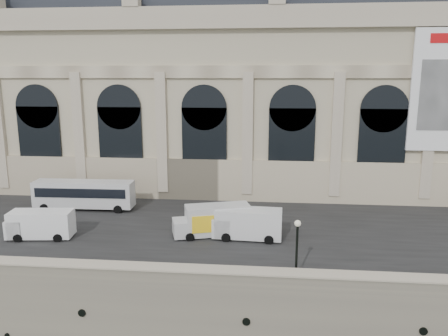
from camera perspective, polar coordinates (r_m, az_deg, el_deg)
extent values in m
cube|color=gray|center=(65.30, 2.62, -3.67)|extent=(160.00, 70.00, 6.00)
cube|color=#2D2D2D|center=(44.37, 1.22, -7.15)|extent=(160.00, 24.00, 0.06)
cube|color=gray|center=(31.83, -0.67, -14.12)|extent=(160.00, 1.20, 1.10)
cube|color=#BFB299|center=(31.57, -0.67, -13.14)|extent=(160.00, 1.40, 0.12)
cube|color=#C3B596|center=(59.64, -3.29, 8.51)|extent=(68.00, 18.00, 22.00)
cube|color=#BFB299|center=(51.92, -4.72, -1.51)|extent=(68.60, 0.40, 5.00)
cube|color=#BFB299|center=(50.75, -5.12, 18.98)|extent=(69.00, 0.80, 2.40)
cube|color=#BFB299|center=(50.51, -4.96, 12.41)|extent=(68.00, 0.30, 1.40)
cube|color=black|center=(57.14, -22.88, 2.91)|extent=(5.20, 0.25, 9.00)
cylinder|color=black|center=(56.69, -23.25, 7.40)|extent=(5.20, 0.25, 5.20)
cube|color=#BFB299|center=(54.68, -18.41, 4.46)|extent=(1.20, 0.50, 14.00)
cube|color=black|center=(53.13, -13.33, 2.91)|extent=(5.20, 0.25, 9.00)
cylinder|color=black|center=(52.64, -13.57, 7.75)|extent=(5.20, 0.25, 5.20)
cube|color=#BFB299|center=(51.45, -8.14, 4.51)|extent=(1.20, 0.50, 14.00)
cube|color=black|center=(50.79, -2.58, 2.82)|extent=(5.20, 0.25, 9.00)
cylinder|color=black|center=(50.28, -2.63, 7.89)|extent=(5.20, 0.25, 5.20)
cube|color=#BFB299|center=(50.05, 3.09, 4.41)|extent=(1.20, 0.50, 14.00)
cube|color=black|center=(50.37, 8.77, 2.61)|extent=(5.20, 0.25, 9.00)
cylinder|color=black|center=(49.85, 8.93, 7.72)|extent=(5.20, 0.25, 5.20)
cube|color=#BFB299|center=(50.62, 14.50, 4.13)|extent=(1.20, 0.50, 14.00)
cube|color=black|center=(51.91, 19.86, 2.31)|extent=(5.20, 0.25, 9.00)
cylinder|color=black|center=(51.41, 20.22, 7.26)|extent=(5.20, 0.25, 5.20)
cube|color=#BFB299|center=(53.10, 25.24, 3.72)|extent=(1.20, 0.50, 14.00)
cube|color=silver|center=(50.55, -17.82, -3.22)|extent=(10.98, 2.55, 2.82)
cube|color=black|center=(52.76, -23.38, -2.71)|extent=(0.13, 2.10, 1.09)
cube|color=black|center=(49.41, -18.35, -3.16)|extent=(10.02, 0.33, 1.00)
cube|color=black|center=(51.52, -17.36, -2.49)|extent=(10.02, 0.33, 1.00)
cylinder|color=black|center=(51.58, -22.44, -4.84)|extent=(0.92, 0.30, 0.91)
cylinder|color=black|center=(53.54, -21.36, -4.16)|extent=(0.92, 0.30, 0.91)
cylinder|color=black|center=(48.51, -13.70, -5.29)|extent=(0.92, 0.30, 0.91)
cylinder|color=black|center=(50.59, -12.92, -4.54)|extent=(0.92, 0.30, 0.91)
cube|color=white|center=(43.26, -22.73, -6.72)|extent=(5.74, 2.74, 2.36)
cube|color=white|center=(44.24, -25.37, -7.04)|extent=(1.78, 2.31, 1.64)
cube|color=black|center=(44.32, -26.11, -6.31)|extent=(0.26, 1.84, 0.82)
cylinder|color=black|center=(43.34, -25.34, -8.31)|extent=(0.80, 0.34, 0.78)
cylinder|color=black|center=(45.18, -24.22, -7.40)|extent=(0.80, 0.34, 0.78)
cylinder|color=black|center=(42.00, -20.90, -8.56)|extent=(0.80, 0.34, 0.78)
cylinder|color=black|center=(43.90, -19.94, -7.60)|extent=(0.80, 0.34, 0.78)
cube|color=silver|center=(39.84, 3.24, -7.20)|extent=(6.05, 2.61, 2.53)
cube|color=silver|center=(40.24, -0.17, -7.56)|extent=(1.78, 2.39, 1.76)
cube|color=black|center=(40.13, -1.04, -6.70)|extent=(0.16, 1.98, 0.88)
cylinder|color=black|center=(39.34, 0.27, -9.09)|extent=(0.85, 0.32, 0.84)
cylinder|color=black|center=(41.48, 0.73, -7.96)|extent=(0.85, 0.32, 0.84)
cylinder|color=black|center=(39.01, 5.88, -9.34)|extent=(0.85, 0.32, 0.84)
cylinder|color=black|center=(41.18, 6.03, -8.18)|extent=(0.85, 0.32, 0.84)
cube|color=silver|center=(40.68, -0.82, -6.71)|extent=(6.31, 3.90, 2.66)
cube|color=yellow|center=(39.60, -0.50, -7.24)|extent=(4.91, 1.56, 1.57)
cube|color=red|center=(39.60, -0.50, -7.24)|extent=(2.83, 0.91, 0.59)
cube|color=silver|center=(40.42, -5.52, -7.78)|extent=(2.14, 2.53, 1.48)
cylinder|color=black|center=(39.61, -4.47, -9.01)|extent=(0.83, 0.50, 0.79)
cylinder|color=black|center=(41.72, -4.86, -7.92)|extent=(0.83, 0.50, 0.79)
cylinder|color=black|center=(40.46, 2.54, -8.53)|extent=(0.83, 0.50, 0.79)
cylinder|color=black|center=(42.52, 1.79, -7.49)|extent=(0.83, 0.50, 0.79)
cylinder|color=black|center=(33.04, 9.35, -13.91)|extent=(0.46, 0.46, 0.42)
cylinder|color=black|center=(32.26, 9.46, -10.87)|extent=(0.17, 0.17, 4.23)
sphere|color=beige|center=(31.47, 9.60, -7.14)|extent=(0.46, 0.46, 0.46)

